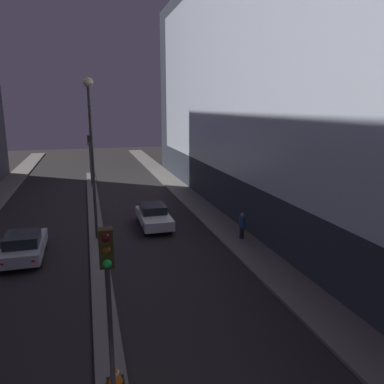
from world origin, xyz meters
TOP-DOWN VIEW (x-y plane):
  - building_right at (11.82, 20.55)m, footprint 6.01×41.10m
  - median_strip at (0.00, 19.95)m, footprint 0.89×37.90m
  - traffic_light_near at (0.00, 2.96)m, footprint 0.32×0.42m
  - traffic_light_mid at (0.00, 31.04)m, footprint 0.32×0.42m
  - street_lamp at (0.00, 16.19)m, footprint 0.54×0.54m
  - traffic_cone_far at (0.10, 4.11)m, footprint 0.48×0.48m
  - car_left_lane at (-3.61, 14.31)m, footprint 1.86×4.12m
  - car_right_lane at (3.61, 17.76)m, footprint 1.79×4.32m
  - pedestrian_on_right_sidewalk at (8.01, 13.82)m, footprint 0.35×0.35m

SIDE VIEW (x-z plane):
  - median_strip at x=0.00m, z-range 0.00..0.12m
  - traffic_cone_far at x=0.10m, z-range 0.12..0.65m
  - car_right_lane at x=3.61m, z-range 0.02..1.42m
  - car_left_lane at x=-3.61m, z-range 0.01..1.44m
  - pedestrian_on_right_sidewalk at x=8.01m, z-range 0.18..1.70m
  - traffic_light_near at x=0.00m, z-range 1.24..6.08m
  - traffic_light_mid at x=0.00m, z-range 1.24..6.08m
  - street_lamp at x=0.00m, z-range 1.76..10.72m
  - building_right at x=11.82m, z-range 0.00..18.10m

